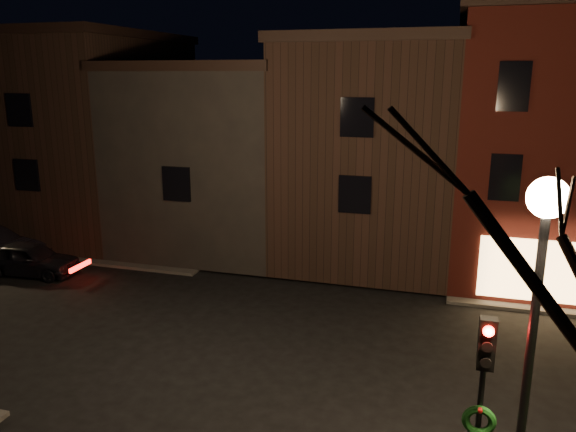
% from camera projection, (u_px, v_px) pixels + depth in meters
% --- Properties ---
extents(ground, '(120.00, 120.00, 0.00)m').
position_uv_depth(ground, '(271.00, 349.00, 16.84)').
color(ground, black).
rests_on(ground, ground).
extents(sidewalk_far_left, '(30.00, 30.00, 0.12)m').
position_uv_depth(sidewalk_far_left, '(96.00, 186.00, 40.91)').
color(sidewalk_far_left, '#2D2B28').
rests_on(sidewalk_far_left, ground).
extents(corner_building, '(6.50, 8.50, 10.50)m').
position_uv_depth(corner_building, '(537.00, 142.00, 22.13)').
color(corner_building, '#41100B').
rests_on(corner_building, ground).
extents(row_building_a, '(7.30, 10.30, 9.40)m').
position_uv_depth(row_building_a, '(375.00, 147.00, 25.00)').
color(row_building_a, black).
rests_on(row_building_a, ground).
extents(row_building_b, '(7.80, 10.30, 8.40)m').
position_uv_depth(row_building_b, '(225.00, 152.00, 27.12)').
color(row_building_b, black).
rests_on(row_building_b, ground).
extents(row_building_c, '(7.30, 10.30, 9.90)m').
position_uv_depth(row_building_c, '(94.00, 133.00, 28.92)').
color(row_building_c, black).
rests_on(row_building_c, ground).
extents(street_lamp_near, '(0.60, 0.60, 6.48)m').
position_uv_depth(street_lamp_near, '(540.00, 272.00, 8.29)').
color(street_lamp_near, black).
rests_on(street_lamp_near, sidewalk_near_right).
extents(traffic_signal, '(0.58, 0.38, 4.05)m').
position_uv_depth(traffic_signal, '(482.00, 391.00, 9.50)').
color(traffic_signal, black).
rests_on(traffic_signal, sidewalk_near_right).
extents(parked_car_a, '(4.13, 1.91, 1.37)m').
position_uv_depth(parked_car_a, '(30.00, 259.00, 22.93)').
color(parked_car_a, black).
rests_on(parked_car_a, ground).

